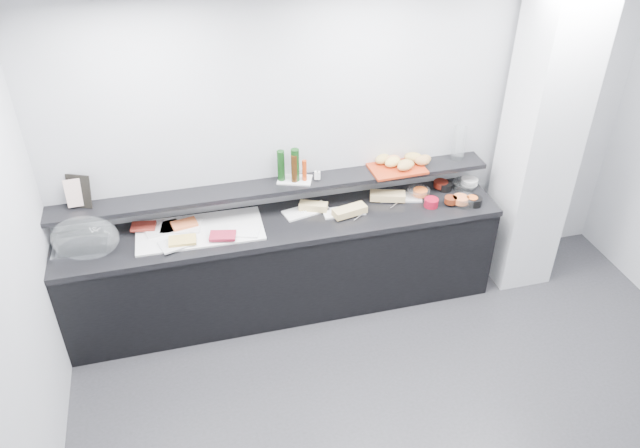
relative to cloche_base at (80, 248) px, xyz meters
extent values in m
plane|color=#2D2D30|center=(2.26, -1.71, -0.92)|extent=(5.00, 5.00, 0.00)
cube|color=#AFB2B7|center=(2.26, 0.29, 0.43)|extent=(5.00, 0.02, 2.70)
plane|color=white|center=(2.26, -1.71, 1.78)|extent=(5.00, 5.00, 0.00)
cube|color=silver|center=(3.76, -0.06, 0.43)|extent=(0.50, 0.50, 2.70)
cube|color=black|center=(1.56, -0.01, -0.50)|extent=(3.60, 0.60, 0.85)
cube|color=black|center=(1.56, -0.01, -0.05)|extent=(3.62, 0.62, 0.05)
cube|color=black|center=(1.56, 0.17, 0.21)|extent=(3.60, 0.25, 0.04)
cube|color=silver|center=(0.00, 0.00, 0.00)|extent=(0.41, 0.28, 0.04)
ellipsoid|color=white|center=(0.06, -0.03, 0.11)|extent=(0.56, 0.43, 0.34)
cube|color=white|center=(0.90, 0.02, -0.01)|extent=(1.00, 0.49, 0.01)
cube|color=silver|center=(0.61, 0.10, 0.00)|extent=(0.30, 0.22, 0.01)
cube|color=maroon|center=(0.47, 0.15, 0.02)|extent=(0.21, 0.15, 0.02)
cube|color=white|center=(0.76, 0.10, 0.00)|extent=(0.35, 0.27, 0.01)
cube|color=#DD602D|center=(0.79, 0.10, 0.02)|extent=(0.22, 0.16, 0.02)
cube|color=silver|center=(0.71, -0.13, 0.00)|extent=(0.29, 0.24, 0.01)
cube|color=#D8B454|center=(0.76, -0.13, 0.02)|extent=(0.22, 0.15, 0.02)
cube|color=white|center=(1.23, -0.09, 0.00)|extent=(0.30, 0.25, 0.01)
cube|color=maroon|center=(1.06, -0.14, 0.02)|extent=(0.22, 0.17, 0.02)
cube|color=white|center=(1.78, 0.09, -0.01)|extent=(0.40, 0.24, 0.01)
cube|color=#D4B66F|center=(1.84, 0.08, 0.02)|extent=(0.25, 0.17, 0.06)
cylinder|color=#B5B7BC|center=(1.81, 0.07, 0.00)|extent=(0.16, 0.03, 0.01)
cube|color=white|center=(2.08, 0.00, -0.01)|extent=(0.35, 0.16, 0.01)
cube|color=tan|center=(2.11, -0.06, 0.02)|extent=(0.30, 0.17, 0.06)
cylinder|color=#AAABB0|center=(2.18, -0.12, 0.00)|extent=(0.13, 0.10, 0.01)
cube|color=silver|center=(2.62, 0.09, -0.01)|extent=(0.38, 0.23, 0.01)
cube|color=tan|center=(2.49, 0.08, 0.02)|extent=(0.32, 0.20, 0.06)
cylinder|color=silver|center=(2.53, -0.02, 0.00)|extent=(0.13, 0.10, 0.01)
cylinder|color=white|center=(2.77, 0.08, 0.02)|extent=(0.25, 0.25, 0.07)
cylinder|color=orange|center=(2.78, 0.07, 0.03)|extent=(0.16, 0.16, 0.05)
cylinder|color=black|center=(3.04, 0.13, 0.02)|extent=(0.13, 0.13, 0.07)
cylinder|color=#53140B|center=(3.01, 0.15, 0.03)|extent=(0.15, 0.15, 0.05)
cylinder|color=silver|center=(3.21, 0.10, 0.02)|extent=(0.22, 0.22, 0.07)
cylinder|color=white|center=(3.27, 0.13, 0.03)|extent=(0.15, 0.15, 0.05)
cylinder|color=maroon|center=(2.82, -0.09, 0.02)|extent=(0.14, 0.14, 0.07)
cylinder|color=#61210D|center=(2.98, -0.11, 0.03)|extent=(0.13, 0.13, 0.05)
cylinder|color=silver|center=(3.11, -0.14, 0.02)|extent=(0.19, 0.19, 0.07)
cylinder|color=orange|center=(3.07, -0.13, 0.03)|extent=(0.14, 0.14, 0.05)
cylinder|color=black|center=(3.18, -0.17, 0.02)|extent=(0.14, 0.14, 0.07)
cylinder|color=orange|center=(3.16, -0.16, 0.03)|extent=(0.11, 0.11, 0.05)
cube|color=black|center=(0.05, 0.23, 0.36)|extent=(0.20, 0.14, 0.26)
cube|color=beige|center=(0.04, 0.21, 0.36)|extent=(0.18, 0.06, 0.22)
cube|color=white|center=(1.72, 0.19, 0.24)|extent=(0.32, 0.25, 0.01)
cylinder|color=#0E340F|center=(1.61, 0.22, 0.37)|extent=(0.07, 0.07, 0.26)
cylinder|color=#341C09|center=(1.71, 0.16, 0.36)|extent=(0.06, 0.06, 0.24)
cylinder|color=#0E350F|center=(1.72, 0.18, 0.38)|extent=(0.07, 0.07, 0.28)
cylinder|color=#AD320C|center=(1.79, 0.16, 0.33)|extent=(0.05, 0.05, 0.18)
cylinder|color=white|center=(1.89, 0.15, 0.28)|extent=(0.04, 0.04, 0.07)
cylinder|color=white|center=(1.90, 0.15, 0.28)|extent=(0.04, 0.04, 0.07)
cube|color=#AB3012|center=(2.59, 0.16, 0.24)|extent=(0.47, 0.34, 0.02)
ellipsoid|color=#B49244|center=(2.49, 0.25, 0.29)|extent=(0.17, 0.14, 0.08)
ellipsoid|color=#C47D4A|center=(2.58, 0.22, 0.29)|extent=(0.13, 0.09, 0.08)
ellipsoid|color=#B59345|center=(2.76, 0.22, 0.29)|extent=(0.18, 0.15, 0.08)
ellipsoid|color=tan|center=(2.64, 0.10, 0.29)|extent=(0.18, 0.15, 0.08)
ellipsoid|color=#AC8B41|center=(2.65, 0.12, 0.29)|extent=(0.15, 0.11, 0.08)
ellipsoid|color=#B07C43|center=(2.80, 0.14, 0.29)|extent=(0.15, 0.11, 0.08)
ellipsoid|color=#D7AF52|center=(2.56, 0.18, 0.29)|extent=(0.18, 0.15, 0.08)
ellipsoid|color=#AC7B41|center=(2.83, 0.16, 0.29)|extent=(0.12, 0.08, 0.08)
cylinder|color=white|center=(3.16, 0.21, 0.38)|extent=(0.13, 0.13, 0.30)
camera|label=1|loc=(0.81, -4.12, 2.83)|focal=35.00mm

